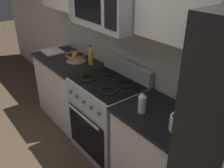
{
  "coord_description": "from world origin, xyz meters",
  "views": [
    {
      "loc": [
        1.86,
        -0.72,
        2.09
      ],
      "look_at": [
        0.23,
        0.55,
        1.03
      ],
      "focal_mm": 39.13,
      "sensor_mm": 36.0,
      "label": 1
    }
  ],
  "objects": [
    {
      "name": "fruit_basket",
      "position": [
        -0.77,
        0.74,
        0.96
      ],
      "size": [
        0.27,
        0.27,
        0.11
      ],
      "color": "#9E7A4C",
      "rests_on": "counter_left"
    },
    {
      "name": "bottle_vinegar",
      "position": [
        0.63,
        0.57,
        1.01
      ],
      "size": [
        0.07,
        0.07,
        0.21
      ],
      "color": "silver",
      "rests_on": "counter_right"
    },
    {
      "name": "wall_back",
      "position": [
        0.0,
        1.04,
        1.3
      ],
      "size": [
        8.0,
        0.1,
        2.6
      ],
      "primitive_type": "cube",
      "color": "beige",
      "rests_on": "ground"
    },
    {
      "name": "cutting_board",
      "position": [
        -1.27,
        0.65,
        0.92
      ],
      "size": [
        0.31,
        0.28,
        0.02
      ],
      "primitive_type": "cube",
      "rotation": [
        0.0,
        0.0,
        -0.05
      ],
      "color": "silver",
      "rests_on": "counter_left"
    },
    {
      "name": "counter_right",
      "position": [
        0.75,
        0.67,
        0.46
      ],
      "size": [
        0.72,
        0.6,
        0.91
      ],
      "color": "silver",
      "rests_on": "ground"
    },
    {
      "name": "utensil_crock",
      "position": [
        0.99,
        0.64,
        0.98
      ],
      "size": [
        0.19,
        0.19,
        0.34
      ],
      "color": "white",
      "rests_on": "counter_right"
    },
    {
      "name": "counter_left",
      "position": [
        -0.9,
        0.67,
        0.46
      ],
      "size": [
        1.02,
        0.6,
        0.91
      ],
      "color": "silver",
      "rests_on": "ground"
    },
    {
      "name": "range_oven",
      "position": [
        -0.0,
        0.67,
        0.47
      ],
      "size": [
        0.76,
        0.64,
        1.09
      ],
      "color": "#B2B5BA",
      "rests_on": "ground"
    },
    {
      "name": "bottle_oil",
      "position": [
        -0.54,
        0.82,
        1.02
      ],
      "size": [
        0.06,
        0.06,
        0.25
      ],
      "color": "gold",
      "rests_on": "counter_left"
    },
    {
      "name": "microwave",
      "position": [
        -0.0,
        0.7,
        1.7
      ],
      "size": [
        0.77,
        0.44,
        0.36
      ],
      "color": "#B2B5BA"
    }
  ]
}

